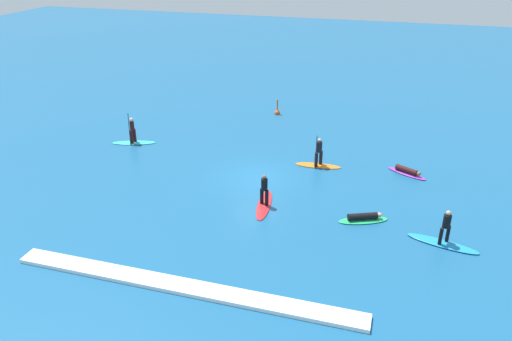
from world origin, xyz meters
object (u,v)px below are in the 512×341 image
(surfer_on_purple_board, at_px, (407,172))
(surfer_on_blue_board, at_px, (444,237))
(surfer_on_orange_board, at_px, (318,158))
(marker_buoy, at_px, (277,112))
(surfer_on_teal_board, at_px, (133,137))
(surfer_on_green_board, at_px, (364,218))
(surfer_on_red_board, at_px, (264,198))

(surfer_on_purple_board, bearing_deg, surfer_on_blue_board, -47.84)
(surfer_on_purple_board, bearing_deg, surfer_on_orange_board, -147.34)
(surfer_on_purple_board, height_order, marker_buoy, marker_buoy)
(surfer_on_teal_board, bearing_deg, surfer_on_blue_board, 142.61)
(surfer_on_teal_board, relative_size, marker_buoy, 2.34)
(surfer_on_green_board, bearing_deg, surfer_on_red_board, 155.40)
(surfer_on_red_board, bearing_deg, marker_buoy, 4.47)
(surfer_on_red_board, height_order, marker_buoy, surfer_on_red_board)
(surfer_on_blue_board, height_order, surfer_on_purple_board, surfer_on_blue_board)
(surfer_on_teal_board, height_order, surfer_on_blue_board, surfer_on_teal_board)
(surfer_on_teal_board, bearing_deg, surfer_on_orange_board, 161.51)
(surfer_on_orange_board, bearing_deg, surfer_on_teal_board, -3.97)
(surfer_on_blue_board, distance_m, marker_buoy, 19.47)
(surfer_on_red_board, distance_m, marker_buoy, 14.61)
(surfer_on_green_board, relative_size, surfer_on_red_board, 0.79)
(surfer_on_blue_board, xyz_separation_m, marker_buoy, (-11.81, 15.47, -0.22))
(surfer_on_green_board, xyz_separation_m, surfer_on_purple_board, (1.96, 6.12, 0.00))
(surfer_on_purple_board, bearing_deg, surfer_on_green_board, -79.27)
(marker_buoy, bearing_deg, surfer_on_blue_board, -52.63)
(surfer_on_red_board, distance_m, surfer_on_blue_board, 8.94)
(surfer_on_green_board, bearing_deg, surfer_on_teal_board, 136.53)
(surfer_on_red_board, bearing_deg, surfer_on_blue_board, -104.68)
(surfer_on_orange_board, bearing_deg, marker_buoy, -64.65)
(surfer_on_green_board, bearing_deg, surfer_on_blue_board, -39.58)
(surfer_on_green_board, relative_size, surfer_on_purple_board, 1.06)
(surfer_on_green_board, height_order, surfer_on_purple_board, surfer_on_green_board)
(surfer_on_green_board, height_order, surfer_on_blue_board, surfer_on_blue_board)
(surfer_on_red_board, xyz_separation_m, surfer_on_orange_board, (1.85, 5.64, 0.07))
(surfer_on_teal_board, bearing_deg, surfer_on_purple_board, 162.83)
(surfer_on_orange_board, bearing_deg, surfer_on_blue_board, 132.24)
(surfer_on_teal_board, height_order, marker_buoy, surfer_on_teal_board)
(surfer_on_orange_board, distance_m, marker_buoy, 9.92)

